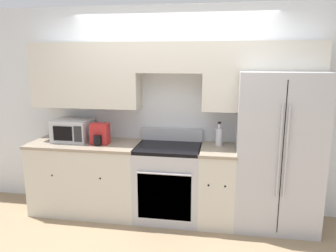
# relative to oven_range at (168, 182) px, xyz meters

# --- Properties ---
(ground_plane) EXTENTS (12.00, 12.00, 0.00)m
(ground_plane) POSITION_rel_oven_range_xyz_m (-0.01, -0.31, -0.46)
(ground_plane) COLOR #937A5B
(wall_back) EXTENTS (8.00, 0.39, 2.60)m
(wall_back) POSITION_rel_oven_range_xyz_m (-0.01, 0.27, 1.02)
(wall_back) COLOR silver
(wall_back) RESTS_ON ground_plane
(lower_cabinets_left) EXTENTS (1.38, 0.64, 0.92)m
(lower_cabinets_left) POSITION_rel_oven_range_xyz_m (-1.07, -0.00, -0.00)
(lower_cabinets_left) COLOR beige
(lower_cabinets_left) RESTS_ON ground_plane
(lower_cabinets_right) EXTENTS (0.43, 0.64, 0.92)m
(lower_cabinets_right) POSITION_rel_oven_range_xyz_m (0.60, -0.00, -0.00)
(lower_cabinets_right) COLOR beige
(lower_cabinets_right) RESTS_ON ground_plane
(oven_range) EXTENTS (0.78, 0.65, 1.08)m
(oven_range) POSITION_rel_oven_range_xyz_m (0.00, 0.00, 0.00)
(oven_range) COLOR #B7B7BC
(oven_range) RESTS_ON ground_plane
(refrigerator) EXTENTS (0.94, 0.79, 1.82)m
(refrigerator) POSITION_rel_oven_range_xyz_m (1.27, 0.07, 0.45)
(refrigerator) COLOR #B7B7BC
(refrigerator) RESTS_ON ground_plane
(microwave) EXTENTS (0.45, 0.41, 0.28)m
(microwave) POSITION_rel_oven_range_xyz_m (-1.25, 0.07, 0.59)
(microwave) COLOR #B7B7BC
(microwave) RESTS_ON lower_cabinets_left
(bottle) EXTENTS (0.09, 0.09, 0.29)m
(bottle) POSITION_rel_oven_range_xyz_m (0.60, 0.15, 0.57)
(bottle) COLOR silver
(bottle) RESTS_ON lower_cabinets_right
(paper_towel_holder) EXTENTS (0.22, 0.20, 0.26)m
(paper_towel_holder) POSITION_rel_oven_range_xyz_m (-0.85, -0.04, 0.57)
(paper_towel_holder) COLOR #B22323
(paper_towel_holder) RESTS_ON lower_cabinets_left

